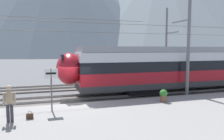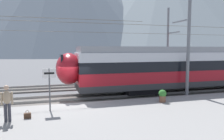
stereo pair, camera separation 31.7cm
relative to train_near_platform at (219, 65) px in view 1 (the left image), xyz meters
The scene contains 12 objects.
ground_plane 13.47m from the train_near_platform, behind, with size 400.00×400.00×0.00m, color #565659.
platform_slab 14.92m from the train_near_platform, 153.01° to the right, with size 120.00×8.68×0.36m, color gray.
track_near 13.35m from the train_near_platform, behind, with size 120.00×3.00×0.28m.
track_far 14.23m from the train_near_platform, 159.46° to the left, with size 120.00×3.00×0.28m.
train_near_platform is the anchor object (origin of this frame).
catenary_mast_mid 5.48m from the train_near_platform, 158.67° to the right, with size 38.82×2.30×7.99m.
catenary_mast_far_side 7.38m from the train_near_platform, 98.68° to the left, with size 38.82×2.51×8.42m.
platform_sign 14.96m from the train_near_platform, 165.78° to the right, with size 0.70×0.08×2.27m.
passenger_walking 17.14m from the train_near_platform, 162.95° to the right, with size 0.53×0.22×1.69m.
handbag_beside_passenger 16.34m from the train_near_platform, 163.07° to the right, with size 0.32×0.18×0.38m.
potted_plant_platform_edge 8.70m from the train_near_platform, 154.48° to the right, with size 0.49×0.49×0.78m.
mountain_right_ridge 167.21m from the train_near_platform, 62.24° to the left, with size 198.64×198.64×79.28m, color slate.
Camera 1 is at (-1.60, -13.70, 3.66)m, focal length 34.67 mm.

